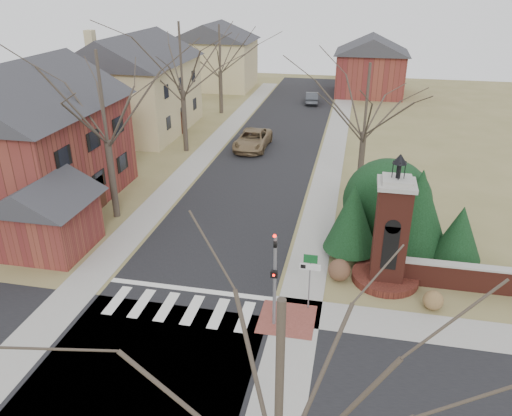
% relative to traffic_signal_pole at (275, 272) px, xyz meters
% --- Properties ---
extents(ground, '(120.00, 120.00, 0.00)m').
position_rel_traffic_signal_pole_xyz_m(ground, '(-4.30, -0.57, -2.59)').
color(ground, olive).
rests_on(ground, ground).
extents(main_street, '(8.00, 70.00, 0.01)m').
position_rel_traffic_signal_pole_xyz_m(main_street, '(-4.30, 21.43, -2.58)').
color(main_street, black).
rests_on(main_street, ground).
extents(cross_street, '(120.00, 8.00, 0.01)m').
position_rel_traffic_signal_pole_xyz_m(cross_street, '(-4.30, -3.57, -2.58)').
color(cross_street, black).
rests_on(cross_street, ground).
extents(crosswalk_zone, '(8.00, 2.20, 0.02)m').
position_rel_traffic_signal_pole_xyz_m(crosswalk_zone, '(-4.30, 0.23, -2.58)').
color(crosswalk_zone, silver).
rests_on(crosswalk_zone, ground).
extents(stop_bar, '(8.00, 0.35, 0.02)m').
position_rel_traffic_signal_pole_xyz_m(stop_bar, '(-4.30, 1.73, -2.58)').
color(stop_bar, silver).
rests_on(stop_bar, ground).
extents(sidewalk_right_main, '(2.00, 60.00, 0.02)m').
position_rel_traffic_signal_pole_xyz_m(sidewalk_right_main, '(0.90, 21.43, -2.58)').
color(sidewalk_right_main, gray).
rests_on(sidewalk_right_main, ground).
extents(sidewalk_left, '(2.00, 60.00, 0.02)m').
position_rel_traffic_signal_pole_xyz_m(sidewalk_left, '(-9.50, 21.43, -2.58)').
color(sidewalk_left, gray).
rests_on(sidewalk_left, ground).
extents(curb_apron, '(2.40, 2.40, 0.02)m').
position_rel_traffic_signal_pole_xyz_m(curb_apron, '(0.50, 0.43, -2.57)').
color(curb_apron, brown).
rests_on(curb_apron, ground).
extents(traffic_signal_pole, '(0.28, 0.41, 4.50)m').
position_rel_traffic_signal_pole_xyz_m(traffic_signal_pole, '(0.00, 0.00, 0.00)').
color(traffic_signal_pole, slate).
rests_on(traffic_signal_pole, ground).
extents(sign_post, '(0.90, 0.07, 2.75)m').
position_rel_traffic_signal_pole_xyz_m(sign_post, '(1.29, 1.41, -0.64)').
color(sign_post, slate).
rests_on(sign_post, ground).
extents(brick_gate_monument, '(3.20, 3.20, 6.47)m').
position_rel_traffic_signal_pole_xyz_m(brick_gate_monument, '(4.70, 4.42, -0.42)').
color(brick_gate_monument, '#5B241A').
rests_on(brick_gate_monument, ground).
extents(brick_garden_wall, '(7.50, 0.50, 1.30)m').
position_rel_traffic_signal_pole_xyz_m(brick_garden_wall, '(9.20, 4.43, -1.93)').
color(brick_garden_wall, '#5B241A').
rests_on(brick_garden_wall, ground).
extents(house_brick_left, '(9.80, 11.80, 9.42)m').
position_rel_traffic_signal_pole_xyz_m(house_brick_left, '(-17.31, 9.42, 2.07)').
color(house_brick_left, brown).
rests_on(house_brick_left, ground).
extents(house_stucco_left, '(9.80, 12.80, 9.28)m').
position_rel_traffic_signal_pole_xyz_m(house_stucco_left, '(-17.80, 26.42, 2.01)').
color(house_stucco_left, tan).
rests_on(house_stucco_left, ground).
extents(garage_left, '(4.80, 4.80, 4.29)m').
position_rel_traffic_signal_pole_xyz_m(garage_left, '(-12.82, 3.92, -0.35)').
color(garage_left, brown).
rests_on(garage_left, ground).
extents(house_distant_left, '(10.80, 8.80, 8.53)m').
position_rel_traffic_signal_pole_xyz_m(house_distant_left, '(-16.31, 47.42, 1.66)').
color(house_distant_left, tan).
rests_on(house_distant_left, ground).
extents(house_distant_right, '(8.80, 8.80, 7.30)m').
position_rel_traffic_signal_pole_xyz_m(house_distant_right, '(3.69, 47.42, 1.06)').
color(house_distant_right, brown).
rests_on(house_distant_right, ground).
extents(evergreen_near, '(2.80, 2.80, 4.10)m').
position_rel_traffic_signal_pole_xyz_m(evergreen_near, '(2.90, 6.43, -0.29)').
color(evergreen_near, '#473D33').
rests_on(evergreen_near, ground).
extents(evergreen_mid, '(3.40, 3.40, 4.70)m').
position_rel_traffic_signal_pole_xyz_m(evergreen_mid, '(6.20, 7.63, 0.01)').
color(evergreen_mid, '#473D33').
rests_on(evergreen_mid, ground).
extents(evergreen_far, '(2.40, 2.40, 3.30)m').
position_rel_traffic_signal_pole_xyz_m(evergreen_far, '(8.20, 6.63, -0.69)').
color(evergreen_far, '#473D33').
rests_on(evergreen_far, ground).
extents(evergreen_mass, '(4.80, 4.80, 4.80)m').
position_rel_traffic_signal_pole_xyz_m(evergreen_mass, '(4.70, 8.93, -0.19)').
color(evergreen_mass, black).
rests_on(evergreen_mass, ground).
extents(bare_tree_0, '(8.05, 8.05, 11.15)m').
position_rel_traffic_signal_pole_xyz_m(bare_tree_0, '(-11.30, 8.43, 5.11)').
color(bare_tree_0, '#473D33').
rests_on(bare_tree_0, ground).
extents(bare_tree_1, '(8.40, 8.40, 11.64)m').
position_rel_traffic_signal_pole_xyz_m(bare_tree_1, '(-11.30, 21.43, 5.44)').
color(bare_tree_1, '#473D33').
rests_on(bare_tree_1, ground).
extents(bare_tree_2, '(7.35, 7.35, 10.19)m').
position_rel_traffic_signal_pole_xyz_m(bare_tree_2, '(-11.80, 34.43, 4.44)').
color(bare_tree_2, '#473D33').
rests_on(bare_tree_2, ground).
extents(bare_tree_3, '(7.00, 7.00, 9.70)m').
position_rel_traffic_signal_pole_xyz_m(bare_tree_3, '(3.20, 15.43, 4.10)').
color(bare_tree_3, '#473D33').
rests_on(bare_tree_3, ground).
extents(bare_tree_4, '(6.65, 6.65, 9.21)m').
position_rel_traffic_signal_pole_xyz_m(bare_tree_4, '(1.70, -9.57, 3.77)').
color(bare_tree_4, '#473D33').
rests_on(bare_tree_4, ground).
extents(pickup_truck, '(2.63, 5.60, 1.55)m').
position_rel_traffic_signal_pole_xyz_m(pickup_truck, '(-5.90, 23.14, -1.81)').
color(pickup_truck, olive).
rests_on(pickup_truck, ground).
extents(distant_car, '(1.75, 4.10, 1.31)m').
position_rel_traffic_signal_pole_xyz_m(distant_car, '(-2.70, 40.90, -1.93)').
color(distant_car, '#3A3D43').
rests_on(distant_car, ground).
extents(dry_shrub_left, '(1.09, 1.09, 1.09)m').
position_rel_traffic_signal_pole_xyz_m(dry_shrub_left, '(2.50, 4.03, -2.04)').
color(dry_shrub_left, brown).
rests_on(dry_shrub_left, ground).
extents(dry_shrub_right, '(0.89, 0.89, 0.89)m').
position_rel_traffic_signal_pole_xyz_m(dry_shrub_right, '(6.70, 2.52, -2.14)').
color(dry_shrub_right, brown).
rests_on(dry_shrub_right, ground).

